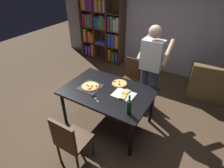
{
  "coord_description": "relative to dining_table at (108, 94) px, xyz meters",
  "views": [
    {
      "loc": [
        1.38,
        -2.15,
        2.55
      ],
      "look_at": [
        0.0,
        0.15,
        0.8
      ],
      "focal_mm": 29.21,
      "sensor_mm": 36.0,
      "label": 1
    }
  ],
  "objects": [
    {
      "name": "dining_table",
      "position": [
        0.0,
        0.0,
        0.0
      ],
      "size": [
        1.52,
        1.02,
        0.75
      ],
      "color": "black",
      "rests_on": "ground_plane"
    },
    {
      "name": "person_serving_pizza",
      "position": [
        0.46,
        0.77,
        0.32
      ],
      "size": [
        0.55,
        0.54,
        1.75
      ],
      "color": "#38476B",
      "rests_on": "ground_plane"
    },
    {
      "name": "pepperoni_pizza_on_tray",
      "position": [
        -0.31,
        -0.08,
        0.09
      ],
      "size": [
        0.37,
        0.37,
        0.04
      ],
      "color": "#2D2D33",
      "rests_on": "dining_table"
    },
    {
      "name": "back_wall",
      "position": [
        0.0,
        2.6,
        0.72
      ],
      "size": [
        6.4,
        0.1,
        2.8
      ],
      "primitive_type": "cube",
      "color": "#BCB7C6",
      "rests_on": "ground_plane"
    },
    {
      "name": "bookshelf",
      "position": [
        -1.7,
        2.37,
        0.3
      ],
      "size": [
        1.4,
        0.35,
        1.95
      ],
      "color": "#513823",
      "rests_on": "ground_plane"
    },
    {
      "name": "ground_plane",
      "position": [
        0.0,
        0.0,
        -0.68
      ],
      "size": [
        12.0,
        12.0,
        0.0
      ],
      "primitive_type": "plane",
      "color": "brown"
    },
    {
      "name": "pizza_slices_on_towel",
      "position": [
        0.3,
        0.04,
        0.08
      ],
      "size": [
        0.36,
        0.29,
        0.03
      ],
      "color": "white",
      "rests_on": "dining_table"
    },
    {
      "name": "kitchen_scissors",
      "position": [
        -0.07,
        -0.28,
        0.08
      ],
      "size": [
        0.19,
        0.15,
        0.01
      ],
      "color": "silver",
      "rests_on": "dining_table"
    },
    {
      "name": "second_pizza_plain",
      "position": [
        0.08,
        0.28,
        0.09
      ],
      "size": [
        0.27,
        0.27,
        0.03
      ],
      "color": "tan",
      "rests_on": "dining_table"
    },
    {
      "name": "chair_near_camera",
      "position": [
        -0.0,
        -0.99,
        -0.16
      ],
      "size": [
        0.42,
        0.42,
        0.9
      ],
      "color": "#472D19",
      "rests_on": "ground_plane"
    },
    {
      "name": "chair_far_side",
      "position": [
        0.0,
        0.99,
        -0.16
      ],
      "size": [
        0.42,
        0.42,
        0.9
      ],
      "color": "#472D19",
      "rests_on": "ground_plane"
    },
    {
      "name": "wine_bottle",
      "position": [
        0.57,
        -0.32,
        0.19
      ],
      "size": [
        0.07,
        0.07,
        0.32
      ],
      "color": "#194723",
      "rests_on": "dining_table"
    }
  ]
}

